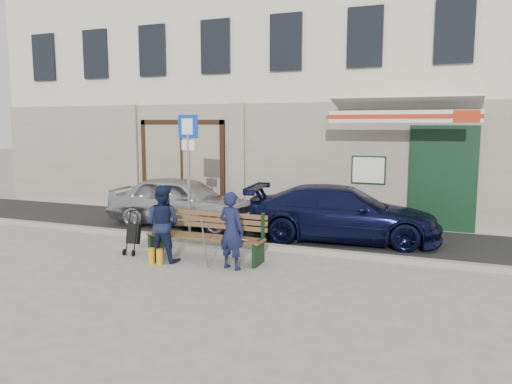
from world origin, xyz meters
The scene contains 11 objects.
ground centered at (0.00, 0.00, 0.00)m, with size 80.00×80.00×0.00m, color #9E9991.
asphalt_lane centered at (0.00, 3.10, 0.01)m, with size 60.00×3.20×0.01m, color #282828.
curb centered at (0.00, 1.50, 0.06)m, with size 60.00×0.18×0.12m, color #9E9384.
building centered at (0.01, 8.45, 4.97)m, with size 20.00×8.27×10.00m.
car_silver centered at (-2.14, 2.98, 0.65)m, with size 1.54×3.84×1.31m, color #B6B6BB.
car_navy centered at (2.06, 2.91, 0.62)m, with size 1.75×4.31×1.25m, color black.
parking_sign centered at (-1.29, 1.86, 1.92)m, with size 0.53×0.10×2.84m.
bench centered at (-0.14, 0.35, 0.46)m, with size 2.40×1.17×0.98m.
man centered at (0.66, -0.06, 0.71)m, with size 0.52×0.34×1.43m, color #141839.
woman centered at (-0.79, -0.07, 0.74)m, with size 0.72×0.56×1.48m, color #131A35.
stroller centered at (-1.64, 0.17, 0.39)m, with size 0.29×0.39×0.89m.
Camera 1 is at (4.37, -8.12, 2.64)m, focal length 35.00 mm.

